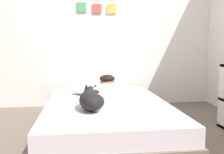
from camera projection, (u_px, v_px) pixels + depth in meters
ground_plane at (107, 141)px, 2.46m from camera, size 11.61×11.61×0.00m
back_wall at (96, 28)px, 3.90m from camera, size 3.80×0.12×2.50m
bed at (107, 115)px, 2.82m from camera, size 1.40×2.05×0.32m
pillow at (91, 90)px, 3.26m from camera, size 0.52×0.32×0.11m
person_lying at (110, 92)px, 2.83m from camera, size 0.43×0.92×0.27m
dog at (92, 99)px, 2.50m from camera, size 0.26×0.57×0.21m
coffee_cup at (109, 92)px, 3.24m from camera, size 0.12×0.09×0.07m
cell_phone at (122, 101)px, 2.84m from camera, size 0.07×0.14×0.01m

